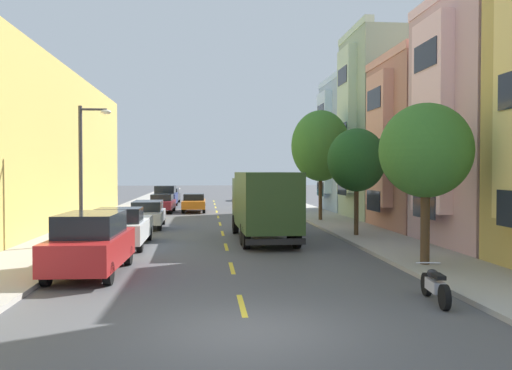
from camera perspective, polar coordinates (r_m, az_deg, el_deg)
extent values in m
plane|color=#4C4C4F|center=(40.98, -4.13, -3.04)|extent=(160.00, 160.00, 0.00)
cube|color=#A39E93|center=(39.47, -14.44, -3.16)|extent=(3.20, 120.00, 0.14)
cube|color=#A39E93|center=(39.78, 6.23, -3.08)|extent=(3.20, 120.00, 0.14)
cube|color=yellow|center=(13.27, -1.50, -12.61)|extent=(0.14, 2.20, 0.01)
cube|color=yellow|center=(18.15, -2.57, -8.77)|extent=(0.14, 2.20, 0.01)
cube|color=yellow|center=(23.09, -3.18, -6.56)|extent=(0.14, 2.20, 0.01)
cube|color=yellow|center=(28.04, -3.56, -5.13)|extent=(0.14, 2.20, 0.01)
cube|color=yellow|center=(33.01, -3.83, -4.13)|extent=(0.14, 2.20, 0.01)
cube|color=yellow|center=(37.99, -4.03, -3.39)|extent=(0.14, 2.20, 0.01)
cube|color=yellow|center=(42.97, -4.19, -2.83)|extent=(0.14, 2.20, 0.01)
cube|color=yellow|center=(47.96, -4.31, -2.38)|extent=(0.14, 2.20, 0.01)
cube|color=yellow|center=(52.95, -4.41, -2.01)|extent=(0.14, 2.20, 0.01)
cube|color=yellow|center=(57.94, -4.49, -1.71)|extent=(0.14, 2.20, 0.01)
cube|color=#FECACA|center=(23.52, 18.08, 7.00)|extent=(0.55, 2.94, 7.98)
cube|color=#1E232D|center=(23.33, 17.34, -2.00)|extent=(0.04, 2.24, 1.10)
cube|color=#1E232D|center=(23.35, 17.40, 5.54)|extent=(0.04, 2.24, 1.10)
cube|color=#1E232D|center=(23.77, 17.46, 12.94)|extent=(0.04, 2.24, 1.10)
cube|color=#B27560|center=(32.61, 24.66, 3.66)|extent=(13.43, 6.54, 9.10)
cube|color=#E19B83|center=(30.49, 13.90, 12.95)|extent=(0.60, 6.54, 0.44)
cube|color=#E19B83|center=(29.76, 12.89, 4.68)|extent=(0.55, 2.94, 7.10)
cube|color=#1E232D|center=(29.67, 12.31, -1.63)|extent=(0.04, 2.24, 1.10)
cube|color=#1E232D|center=(29.64, 12.34, 3.64)|extent=(0.04, 2.24, 1.10)
cube|color=#1E232D|center=(29.87, 12.37, 8.88)|extent=(0.04, 2.24, 1.10)
cube|color=#99AD8E|center=(38.09, 17.67, 5.73)|extent=(10.53, 6.54, 12.19)
cube|color=beige|center=(37.46, 10.40, 15.65)|extent=(0.60, 6.54, 0.44)
cube|color=beige|center=(36.33, 9.55, 6.76)|extent=(0.55, 2.94, 9.51)
cube|color=#1E232D|center=(36.12, 9.07, -0.18)|extent=(0.04, 2.24, 1.10)
cube|color=#1E232D|center=(36.20, 9.10, 5.62)|extent=(0.04, 2.24, 1.10)
cube|color=#1E232D|center=(36.64, 9.12, 11.33)|extent=(0.04, 2.24, 1.10)
cube|color=#9EB7CC|center=(44.37, 14.48, 3.80)|extent=(10.91, 6.54, 10.12)
cube|color=#CAE7FE|center=(43.43, 7.93, 10.89)|extent=(0.60, 6.54, 0.44)
cube|color=#CAE7FE|center=(42.79, 7.22, 4.46)|extent=(0.55, 2.94, 7.89)
cube|color=#1E232D|center=(42.69, 6.82, -0.42)|extent=(0.04, 2.24, 1.10)
cube|color=#1E232D|center=(42.70, 6.83, 3.65)|extent=(0.04, 2.24, 1.10)
cube|color=#1E232D|center=(42.92, 6.84, 7.71)|extent=(0.04, 2.24, 1.10)
cylinder|color=#47331E|center=(18.78, 17.48, -4.05)|extent=(0.30, 0.30, 2.61)
ellipsoid|color=#387028|center=(18.70, 17.53, 3.53)|extent=(3.06, 3.06, 3.13)
cylinder|color=#47331E|center=(26.51, 10.58, -2.54)|extent=(0.22, 0.22, 2.49)
ellipsoid|color=#1E4C1E|center=(26.45, 10.60, 2.63)|extent=(2.81, 2.81, 3.05)
cylinder|color=#47331E|center=(34.44, 6.83, -1.16)|extent=(0.23, 0.23, 3.02)
ellipsoid|color=#387028|center=(34.44, 6.85, 4.15)|extent=(3.71, 3.71, 4.49)
cylinder|color=#38383D|center=(23.78, -18.08, 0.99)|extent=(0.16, 0.16, 5.84)
cylinder|color=#38383D|center=(23.80, -16.83, 7.67)|extent=(1.10, 0.10, 0.10)
ellipsoid|color=silver|center=(23.70, -15.63, 7.46)|extent=(0.44, 0.28, 0.20)
cube|color=#2D471E|center=(23.96, 1.11, -1.66)|extent=(2.55, 5.63, 2.52)
cube|color=#2D471E|center=(27.87, -0.02, -1.55)|extent=(2.35, 1.96, 2.20)
cube|color=black|center=(28.74, -0.23, -0.49)|extent=(2.02, 0.13, 0.97)
cube|color=black|center=(21.44, 2.11, -6.03)|extent=(2.40, 0.22, 0.24)
cylinder|color=black|center=(28.16, 2.12, -4.13)|extent=(0.31, 0.97, 0.96)
cylinder|color=black|center=(27.91, -2.20, -4.18)|extent=(0.31, 0.97, 0.96)
cylinder|color=black|center=(22.71, 4.32, -5.49)|extent=(0.31, 0.97, 0.96)
cylinder|color=black|center=(22.40, -1.03, -5.58)|extent=(0.31, 0.97, 0.96)
cylinder|color=black|center=(23.78, 3.81, -5.17)|extent=(0.31, 0.97, 0.96)
cylinder|color=black|center=(23.48, -1.30, -5.25)|extent=(0.31, 0.97, 0.96)
cube|color=black|center=(41.37, 1.82, -2.11)|extent=(1.93, 4.74, 0.62)
cube|color=black|center=(40.97, 1.90, -1.32)|extent=(1.67, 2.86, 0.55)
cylinder|color=black|center=(43.09, 2.56, -2.38)|extent=(0.23, 0.66, 0.66)
cylinder|color=black|center=(42.86, 0.45, -2.40)|extent=(0.23, 0.66, 0.66)
cylinder|color=black|center=(39.95, 3.29, -2.68)|extent=(0.23, 0.66, 0.66)
cylinder|color=black|center=(39.70, 1.02, -2.71)|extent=(0.23, 0.66, 0.66)
cube|color=#194C28|center=(51.36, 0.38, -1.42)|extent=(1.81, 4.50, 0.60)
cube|color=black|center=(51.11, 0.41, -0.81)|extent=(1.59, 2.16, 0.50)
cylinder|color=black|center=(52.97, 1.07, -1.65)|extent=(0.22, 0.66, 0.66)
cylinder|color=black|center=(52.83, -0.63, -1.66)|extent=(0.22, 0.66, 0.66)
cylinder|color=black|center=(49.94, 1.46, -1.84)|extent=(0.22, 0.66, 0.66)
cylinder|color=black|center=(49.78, -0.35, -1.85)|extent=(0.22, 0.66, 0.66)
cube|color=#B2B5BA|center=(31.44, -11.45, -3.28)|extent=(1.91, 4.73, 0.62)
cube|color=black|center=(31.77, -11.39, -2.17)|extent=(1.66, 2.85, 0.55)
cylinder|color=black|center=(29.97, -13.24, -4.11)|extent=(0.23, 0.66, 0.66)
cylinder|color=black|center=(29.82, -10.18, -4.13)|extent=(0.23, 0.66, 0.66)
cylinder|color=black|center=(33.13, -12.58, -3.58)|extent=(0.23, 0.66, 0.66)
cylinder|color=black|center=(33.00, -9.81, -3.58)|extent=(0.23, 0.66, 0.66)
cube|color=#333338|center=(54.38, -9.12, -1.26)|extent=(1.92, 4.74, 0.62)
cube|color=black|center=(54.73, -9.09, -0.63)|extent=(1.66, 2.85, 0.55)
cylinder|color=black|center=(52.88, -10.13, -1.68)|extent=(0.23, 0.66, 0.66)
cylinder|color=black|center=(52.74, -8.40, -1.68)|extent=(0.23, 0.66, 0.66)
cylinder|color=black|center=(56.06, -9.79, -1.50)|extent=(0.23, 0.66, 0.66)
cylinder|color=black|center=(55.92, -8.16, -1.50)|extent=(0.23, 0.66, 0.66)
cube|color=#195B60|center=(59.43, -0.38, -0.88)|extent=(2.06, 4.84, 0.90)
cube|color=black|center=(59.40, -0.38, -0.10)|extent=(1.78, 2.82, 0.70)
cylinder|color=black|center=(61.14, 0.34, -1.23)|extent=(0.23, 0.66, 0.66)
cylinder|color=black|center=(61.03, -1.28, -1.24)|extent=(0.23, 0.66, 0.66)
cylinder|color=black|center=(57.89, 0.58, -1.38)|extent=(0.23, 0.66, 0.66)
cylinder|color=black|center=(57.77, -1.13, -1.39)|extent=(0.23, 0.66, 0.66)
cube|color=#AD1E1E|center=(17.70, -17.06, -6.56)|extent=(2.08, 4.85, 0.90)
cube|color=black|center=(17.60, -17.08, -3.98)|extent=(1.79, 2.83, 0.70)
cylinder|color=black|center=(16.44, -21.35, -8.80)|extent=(0.24, 0.67, 0.66)
cylinder|color=black|center=(16.01, -15.36, -9.02)|extent=(0.24, 0.67, 0.66)
cylinder|color=black|center=(19.54, -18.43, -7.14)|extent=(0.24, 0.67, 0.66)
cylinder|color=black|center=(19.17, -13.39, -7.27)|extent=(0.24, 0.67, 0.66)
cube|color=maroon|center=(42.57, -9.94, -2.04)|extent=(1.92, 4.55, 0.60)
cube|color=black|center=(42.77, -9.91, -1.29)|extent=(1.64, 2.20, 0.50)
cylinder|color=black|center=(41.17, -11.26, -2.58)|extent=(0.24, 0.67, 0.66)
cylinder|color=black|center=(40.99, -9.07, -2.59)|extent=(0.24, 0.67, 0.66)
cylinder|color=black|center=(44.20, -10.74, -2.30)|extent=(0.24, 0.67, 0.66)
cylinder|color=black|center=(44.03, -8.70, -2.31)|extent=(0.24, 0.67, 0.66)
cube|color=silver|center=(23.88, -13.84, -4.58)|extent=(2.03, 5.31, 0.80)
cube|color=black|center=(22.67, -14.28, -3.13)|extent=(1.77, 1.60, 0.60)
cylinder|color=black|center=(22.31, -16.78, -6.06)|extent=(0.22, 0.66, 0.66)
cylinder|color=black|center=(22.04, -12.21, -6.12)|extent=(0.22, 0.66, 0.66)
cylinder|color=black|center=(25.83, -15.22, -5.02)|extent=(0.22, 0.66, 0.66)
cylinder|color=black|center=(25.60, -11.28, -5.06)|extent=(0.22, 0.66, 0.66)
cube|color=navy|center=(48.86, -9.57, -1.41)|extent=(1.98, 4.81, 0.90)
cube|color=black|center=(48.83, -9.58, -0.47)|extent=(1.73, 2.80, 0.70)
cylinder|color=black|center=(47.34, -10.77, -2.05)|extent=(0.22, 0.66, 0.66)
cylinder|color=black|center=(47.20, -8.68, -2.05)|extent=(0.22, 0.66, 0.66)
cylinder|color=black|center=(50.58, -10.40, -1.83)|extent=(0.22, 0.66, 0.66)
cylinder|color=black|center=(50.45, -8.44, -1.83)|extent=(0.22, 0.66, 0.66)
cube|color=orange|center=(42.85, -6.59, -2.00)|extent=(1.80, 4.50, 0.60)
cube|color=black|center=(43.04, -6.59, -1.26)|extent=(1.58, 2.16, 0.50)
cylinder|color=black|center=(41.36, -7.73, -2.55)|extent=(0.22, 0.66, 0.66)
cylinder|color=black|center=(41.33, -5.54, -2.55)|extent=(0.22, 0.66, 0.66)
cylinder|color=black|center=(44.42, -7.57, -2.27)|extent=(0.22, 0.66, 0.66)
cylinder|color=black|center=(44.38, -5.53, -2.27)|extent=(0.22, 0.66, 0.66)
cylinder|color=black|center=(14.85, 17.61, -9.99)|extent=(0.21, 0.61, 0.60)
cylinder|color=black|center=(13.49, 19.35, -11.17)|extent=(0.21, 0.61, 0.60)
cube|color=silver|center=(14.15, 18.44, -10.08)|extent=(0.37, 0.84, 0.28)
ellipsoid|color=black|center=(14.26, 18.24, -8.92)|extent=(0.24, 0.48, 0.22)
cube|color=black|center=(13.85, 18.77, -9.15)|extent=(0.28, 0.54, 0.10)
cylinder|color=silver|center=(14.64, 17.75, -7.85)|extent=(0.62, 0.11, 0.03)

